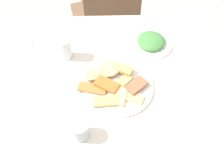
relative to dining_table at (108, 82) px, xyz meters
The scene contains 10 objects.
ground_plane 0.69m from the dining_table, ahead, with size 6.00×6.00×0.00m, color #B0B0A4.
dining_table is the anchor object (origin of this frame).
dining_chair 0.76m from the dining_table, 89.65° to the left, with size 0.53×0.53×0.90m.
pide_platter 0.14m from the dining_table, 67.66° to the right, with size 0.36×0.34×0.05m.
salad_plate_greens 0.32m from the dining_table, 39.11° to the left, with size 0.23×0.23×0.05m.
soda_can 0.28m from the dining_table, 153.18° to the left, with size 0.07×0.07×0.12m, color silver.
drinking_glass 0.39m from the dining_table, 109.65° to the right, with size 0.08×0.08×0.09m, color silver.
paper_napkin 0.40m from the dining_table, 145.04° to the left, with size 0.12×0.12×0.00m, color white.
fork 0.39m from the dining_table, 147.26° to the left, with size 0.19×0.02×0.01m, color silver.
spoon 0.41m from the dining_table, 142.93° to the left, with size 0.20×0.01×0.01m, color silver.
Camera 1 is at (-0.00, -0.94, 1.94)m, focal length 48.32 mm.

